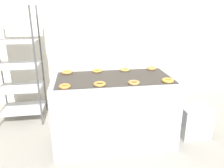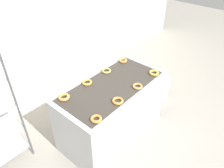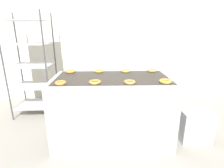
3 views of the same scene
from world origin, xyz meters
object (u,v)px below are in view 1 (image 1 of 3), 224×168
(donut_far_right, at_px, (151,68))
(glaze_bin, at_px, (194,121))
(donut_far_midleft, at_px, (97,71))
(baking_rack_cart, at_px, (17,65))
(fryer_machine, at_px, (114,110))
(donut_near_midright, at_px, (134,83))
(donut_near_midleft, at_px, (100,84))
(donut_far_left, at_px, (67,72))
(donut_near_right, at_px, (168,80))
(donut_near_left, at_px, (65,86))
(donut_far_midright, at_px, (125,70))

(donut_far_right, bearing_deg, glaze_bin, -30.79)
(glaze_bin, xyz_separation_m, donut_far_midleft, (-1.27, 0.32, 0.67))
(baking_rack_cart, height_order, donut_far_right, baking_rack_cart)
(fryer_machine, bearing_deg, glaze_bin, -2.62)
(donut_near_midright, relative_size, donut_far_midleft, 0.98)
(donut_near_midleft, bearing_deg, donut_far_left, 125.21)
(donut_near_midleft, bearing_deg, donut_near_midright, -1.19)
(baking_rack_cart, xyz_separation_m, glaze_bin, (2.41, -0.87, -0.65))
(donut_near_midright, xyz_separation_m, donut_near_right, (0.40, 0.01, 0.00))
(donut_near_midleft, height_order, donut_far_left, donut_far_left)
(fryer_machine, relative_size, donut_near_right, 10.79)
(glaze_bin, xyz_separation_m, donut_far_right, (-0.54, 0.32, 0.68))
(donut_near_midleft, bearing_deg, donut_far_right, 35.05)
(donut_near_left, bearing_deg, donut_near_right, 0.74)
(donut_near_left, distance_m, donut_far_midleft, 0.67)
(fryer_machine, relative_size, donut_far_right, 11.70)
(glaze_bin, distance_m, donut_near_right, 0.88)
(donut_far_left, distance_m, donut_far_midright, 0.75)
(donut_near_midleft, height_order, donut_far_right, donut_far_right)
(glaze_bin, height_order, donut_far_midleft, donut_far_midleft)
(baking_rack_cart, distance_m, donut_near_midleft, 1.55)
(donut_near_midright, height_order, donut_far_midleft, same)
(fryer_machine, distance_m, baking_rack_cart, 1.60)
(glaze_bin, relative_size, donut_far_midleft, 3.25)
(donut_far_right, bearing_deg, fryer_machine, -154.16)
(donut_near_midleft, height_order, donut_near_right, donut_near_right)
(glaze_bin, height_order, donut_far_left, donut_far_left)
(fryer_machine, relative_size, baking_rack_cart, 0.87)
(donut_far_midright, bearing_deg, donut_far_right, 0.17)
(baking_rack_cart, relative_size, donut_far_right, 13.40)
(glaze_bin, xyz_separation_m, donut_far_left, (-1.66, 0.31, 0.68))
(fryer_machine, relative_size, donut_near_midleft, 11.06)
(fryer_machine, relative_size, donut_far_midleft, 11.40)
(glaze_bin, relative_size, donut_near_midright, 3.33)
(donut_far_left, bearing_deg, donut_far_midleft, 1.96)
(donut_near_midright, distance_m, donut_far_midright, 0.54)
(fryer_machine, bearing_deg, donut_near_midleft, -127.31)
(glaze_bin, relative_size, donut_near_left, 3.49)
(donut_near_left, bearing_deg, donut_near_midright, 0.46)
(glaze_bin, relative_size, donut_far_left, 3.10)
(donut_near_right, distance_m, donut_far_midleft, 0.92)
(donut_near_right, height_order, donut_far_right, donut_far_right)
(donut_near_right, height_order, donut_far_left, donut_far_left)
(donut_far_midright, bearing_deg, baking_rack_cart, 159.98)
(fryer_machine, xyz_separation_m, donut_near_right, (0.58, -0.26, 0.45))
(donut_far_midright, bearing_deg, donut_near_left, -144.31)
(fryer_machine, distance_m, donut_far_right, 0.77)
(donut_far_left, bearing_deg, donut_far_right, 0.68)
(donut_far_midright, distance_m, donut_far_right, 0.37)
(donut_near_midleft, bearing_deg, fryer_machine, 52.69)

